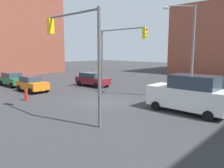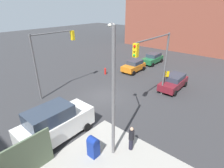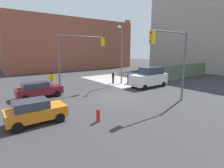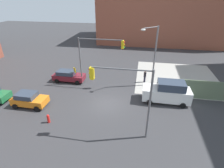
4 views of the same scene
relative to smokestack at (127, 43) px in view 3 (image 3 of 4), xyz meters
name	(u,v)px [view 3 (image 3 of 4)]	position (x,y,z in m)	size (l,w,h in m)	color
ground_plane	(118,97)	(-27.24, -30.00, -7.03)	(120.00, 120.00, 0.00)	#333335
sidewalk_corner	(127,78)	(-18.24, -21.00, -7.02)	(12.00, 12.00, 0.01)	#9E9B93
construction_fence	(181,72)	(-10.93, -26.80, -5.83)	(16.61, 0.12, 2.40)	#56664C
building_warehouse_north	(66,45)	(-19.04, 4.00, -0.83)	(32.00, 18.00, 12.39)	#93513D
building_loft_east	(216,26)	(8.76, -22.94, 3.67)	(20.00, 24.00, 21.39)	#9E9B93
smokestack	(127,43)	(0.00, 0.00, 0.00)	(1.80, 1.80, 14.05)	brown
traffic_signal_nw_corner	(78,52)	(-29.44, -25.50, -2.37)	(5.99, 0.36, 6.50)	#59595B
traffic_signal_se_corner	(173,53)	(-24.64, -34.50, -2.42)	(5.03, 0.36, 6.50)	#59595B
street_lamp_corner	(121,51)	(-22.31, -24.45, -2.32)	(2.13, 1.92, 8.00)	slate
warning_sign_two_way	(52,81)	(-32.64, -25.62, -5.39)	(0.48, 0.48, 2.40)	#4C4C4C
mailbox_blue	(130,78)	(-21.04, -25.00, -6.26)	(0.56, 0.64, 1.43)	navy
fire_hydrant	(98,115)	(-32.24, -34.20, -6.54)	(0.26, 0.26, 0.94)	red
hatchback_orange	(35,111)	(-35.77, -31.84, -6.19)	(3.80, 2.02, 1.62)	orange
coupe_maroon	(39,89)	(-33.91, -25.12, -6.18)	(4.50, 2.02, 1.62)	maroon
van_white_delivery	(149,77)	(-20.46, -28.20, -5.75)	(5.40, 2.32, 2.62)	white
pedestrian_crossing	(113,77)	(-23.04, -23.50, -6.10)	(0.36, 0.36, 1.77)	black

